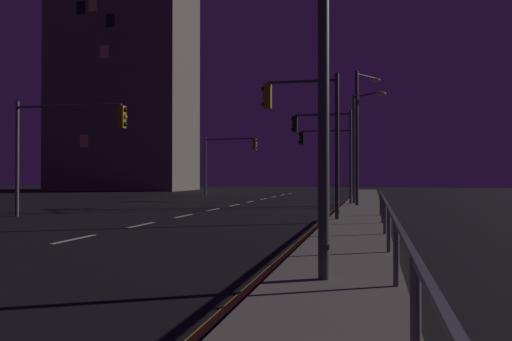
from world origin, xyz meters
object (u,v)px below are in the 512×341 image
(street_lamp_across_street, at_px, (360,125))
(building_distant, at_px, (124,73))
(traffic_light_overhead_east, at_px, (325,138))
(street_lamp_corner, at_px, (359,136))
(traffic_light_mid_right, at_px, (228,153))
(traffic_light_near_right, at_px, (305,119))
(street_lamp_mid_block, at_px, (303,3))
(traffic_light_far_center, at_px, (66,133))
(traffic_light_mid_left, at_px, (330,148))

(street_lamp_across_street, height_order, building_distant, building_distant)
(building_distant, bearing_deg, traffic_light_overhead_east, -43.33)
(street_lamp_corner, bearing_deg, traffic_light_mid_right, 134.08)
(traffic_light_overhead_east, distance_m, traffic_light_near_right, 10.36)
(traffic_light_overhead_east, relative_size, street_lamp_mid_block, 0.77)
(street_lamp_across_street, bearing_deg, traffic_light_far_center, -142.24)
(traffic_light_near_right, relative_size, street_lamp_corner, 0.85)
(traffic_light_near_right, height_order, street_lamp_mid_block, street_lamp_mid_block)
(traffic_light_overhead_east, relative_size, traffic_light_far_center, 1.07)
(traffic_light_mid_right, xyz_separation_m, traffic_light_far_center, (-0.25, -23.13, -0.20))
(traffic_light_far_center, height_order, street_lamp_corner, street_lamp_corner)
(traffic_light_near_right, distance_m, building_distant, 46.89)
(traffic_light_near_right, height_order, street_lamp_corner, street_lamp_corner)
(traffic_light_near_right, distance_m, street_lamp_mid_block, 11.01)
(traffic_light_overhead_east, xyz_separation_m, street_lamp_corner, (2.00, 0.43, 0.14))
(street_lamp_corner, height_order, building_distant, building_distant)
(traffic_light_far_center, relative_size, building_distant, 0.18)
(traffic_light_far_center, bearing_deg, street_lamp_mid_block, -42.45)
(traffic_light_mid_right, height_order, traffic_light_mid_left, traffic_light_mid_left)
(street_lamp_mid_block, bearing_deg, street_lamp_corner, 89.17)
(traffic_light_mid_right, height_order, street_lamp_across_street, street_lamp_across_street)
(building_distant, bearing_deg, traffic_light_mid_left, -34.08)
(traffic_light_far_center, relative_size, street_lamp_across_street, 0.69)
(street_lamp_mid_block, bearing_deg, traffic_light_overhead_east, 94.53)
(traffic_light_overhead_east, relative_size, traffic_light_mid_right, 1.04)
(traffic_light_mid_left, height_order, street_lamp_across_street, street_lamp_across_street)
(traffic_light_mid_right, distance_m, street_lamp_corner, 16.97)
(traffic_light_near_right, bearing_deg, street_lamp_across_street, 78.53)
(traffic_light_far_center, height_order, street_lamp_across_street, street_lamp_across_street)
(traffic_light_mid_left, height_order, building_distant, building_distant)
(traffic_light_near_right, bearing_deg, building_distant, 127.36)
(street_lamp_corner, bearing_deg, street_lamp_across_street, -86.40)
(traffic_light_overhead_east, height_order, building_distant, building_distant)
(traffic_light_mid_right, height_order, traffic_light_near_right, traffic_light_near_right)
(traffic_light_near_right, bearing_deg, traffic_light_mid_left, 91.74)
(traffic_light_overhead_east, relative_size, traffic_light_near_right, 1.00)
(traffic_light_mid_right, bearing_deg, traffic_light_overhead_east, -52.16)
(street_lamp_across_street, bearing_deg, street_lamp_mid_block, -91.17)
(traffic_light_near_right, bearing_deg, street_lamp_mid_block, -82.33)
(traffic_light_mid_left, distance_m, street_lamp_mid_block, 28.88)
(traffic_light_far_center, relative_size, street_lamp_mid_block, 0.72)
(traffic_light_far_center, xyz_separation_m, street_lamp_across_street, (12.15, 9.41, 1.02))
(traffic_light_overhead_east, bearing_deg, building_distant, 136.67)
(traffic_light_mid_right, distance_m, traffic_light_far_center, 23.14)
(traffic_light_mid_right, distance_m, street_lamp_mid_block, 35.77)
(traffic_light_overhead_east, bearing_deg, street_lamp_across_street, -27.77)
(traffic_light_overhead_east, bearing_deg, traffic_light_near_right, -88.80)
(traffic_light_far_center, bearing_deg, street_lamp_across_street, 37.76)
(building_distant, bearing_deg, street_lamp_corner, -40.85)
(traffic_light_overhead_east, relative_size, street_lamp_across_street, 0.74)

